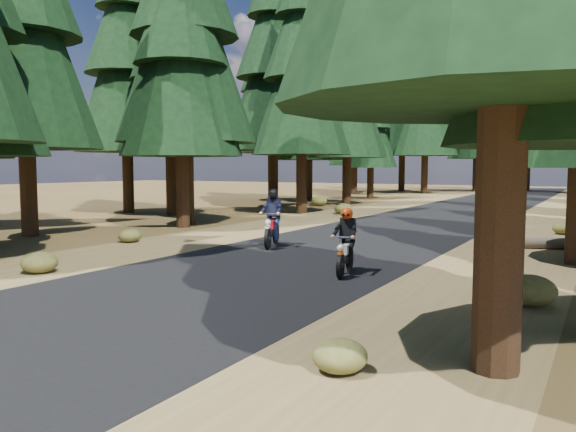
# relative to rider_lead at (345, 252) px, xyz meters

# --- Properties ---
(ground) EXTENTS (120.00, 120.00, 0.00)m
(ground) POSITION_rel_rider_lead_xyz_m (-1.89, -0.64, -0.47)
(ground) COLOR #4C391B
(ground) RESTS_ON ground
(road) EXTENTS (6.00, 100.00, 0.01)m
(road) POSITION_rel_rider_lead_xyz_m (-1.89, 4.36, -0.47)
(road) COLOR black
(road) RESTS_ON ground
(shoulder_l) EXTENTS (3.20, 100.00, 0.01)m
(shoulder_l) POSITION_rel_rider_lead_xyz_m (-6.49, 4.36, -0.47)
(shoulder_l) COLOR brown
(shoulder_l) RESTS_ON ground
(shoulder_r) EXTENTS (3.20, 100.00, 0.01)m
(shoulder_r) POSITION_rel_rider_lead_xyz_m (2.71, 4.36, -0.47)
(shoulder_r) COLOR brown
(shoulder_r) RESTS_ON ground
(pine_forest) EXTENTS (34.59, 55.08, 16.32)m
(pine_forest) POSITION_rel_rider_lead_xyz_m (-1.91, 20.40, 7.42)
(pine_forest) COLOR black
(pine_forest) RESTS_ON ground
(understory_shrubs) EXTENTS (15.28, 29.13, 0.67)m
(understory_shrubs) POSITION_rel_rider_lead_xyz_m (-0.07, 6.49, -0.20)
(understory_shrubs) COLOR #474C1E
(understory_shrubs) RESTS_ON ground
(rider_lead) EXTENTS (0.81, 1.64, 1.40)m
(rider_lead) POSITION_rel_rider_lead_xyz_m (0.00, 0.00, 0.00)
(rider_lead) COLOR silver
(rider_lead) RESTS_ON road
(rider_follow) EXTENTS (1.15, 1.91, 1.64)m
(rider_follow) POSITION_rel_rider_lead_xyz_m (-3.51, 2.76, 0.08)
(rider_follow) COLOR maroon
(rider_follow) RESTS_ON road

